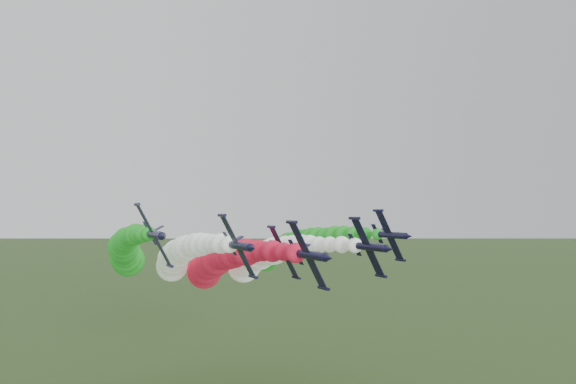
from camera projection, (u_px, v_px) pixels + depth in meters
name	position (u px, v px, depth m)	size (l,w,h in m)	color
jet_lead	(213.00, 265.00, 129.14)	(16.76, 88.34, 19.46)	black
jet_inner_left	(177.00, 258.00, 133.24)	(16.45, 88.02, 19.15)	black
jet_inner_right	(257.00, 259.00, 139.99)	(16.91, 88.48, 19.60)	black
jet_outer_left	(126.00, 252.00, 135.35)	(16.71, 88.28, 19.40)	black
jet_outer_right	(283.00, 250.00, 153.09)	(16.39, 87.96, 19.08)	black
jet_trail	(212.00, 262.00, 151.59)	(16.67, 88.24, 19.36)	black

